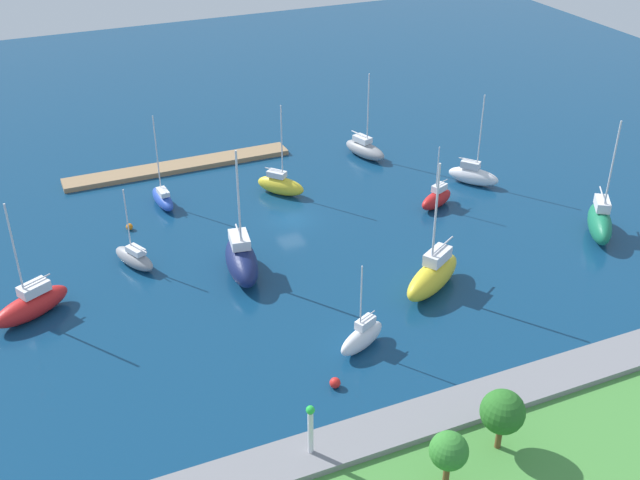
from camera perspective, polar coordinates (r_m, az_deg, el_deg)
The scene contains 20 objects.
water at distance 78.72m, azimuth -2.13°, elevation 1.49°, with size 160.00×160.00×0.00m, color navy.
pier_dock at distance 90.89m, azimuth -10.22°, elevation 5.30°, with size 25.71×2.83×0.55m, color #997A56.
breakwater at distance 55.46m, azimuth 10.23°, elevation -12.17°, with size 58.16×3.47×1.47m, color gray.
shoreline_park at distance 52.20m, azimuth 13.95°, elevation -16.36°, with size 47.77×13.77×1.00m, color #478C3D.
harbor_beacon at distance 49.39m, azimuth -0.70°, elevation -13.37°, with size 0.56×0.56×3.73m.
park_tree_midwest at distance 48.35m, azimuth 9.35°, elevation -14.92°, with size 2.37×2.37×3.93m.
park_tree_center at distance 51.11m, azimuth 13.13°, elevation -12.09°, with size 2.85×2.85×4.38m.
sailboat_yellow_off_beacon at distance 67.67m, azimuth 8.21°, elevation -2.54°, with size 7.85×5.96×12.09m.
sailboat_gray_along_channel at distance 92.29m, azimuth 3.27°, elevation 6.63°, with size 3.81×6.37×10.15m.
sailboat_white_near_pier at distance 87.09m, azimuth 11.07°, elevation 4.66°, with size 4.82×5.44×10.23m.
sailboat_red_east_end at distance 68.05m, azimuth -20.24°, elevation -4.41°, with size 7.03×5.08×10.53m.
sailboat_navy_far_north at distance 69.27m, azimuth -5.73°, elevation -1.44°, with size 3.84×7.89×12.17m.
sailboat_green_west_end at distance 79.72m, azimuth 19.68°, elevation 1.26°, with size 5.63×7.00×11.95m.
sailboat_blue_lone_north at distance 82.54m, azimuth -11.37°, elevation 3.00°, with size 1.89×5.27×9.78m.
sailboat_yellow_mid_basin at distance 83.38m, azimuth -2.90°, elevation 4.04°, with size 4.89×5.28×9.99m.
sailboat_gray_outer_mooring at distance 72.54m, azimuth -13.35°, elevation -1.27°, with size 3.62×5.33×7.61m.
sailboat_white_center_basin at distance 60.63m, azimuth 3.07°, elevation -7.05°, with size 4.89×3.27×7.57m.
sailboat_red_inner_mooring at distance 81.53m, azimuth 8.47°, elevation 3.01°, with size 4.78×3.21×6.79m.
mooring_buoy_red at distance 57.37m, azimuth 1.10°, elevation -10.34°, with size 0.80×0.80×0.80m, color red.
mooring_buoy_orange at distance 78.91m, azimuth -13.69°, elevation 0.94°, with size 0.67×0.67×0.67m, color orange.
Camera 1 is at (24.96, 64.54, 37.53)m, focal length 44.02 mm.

